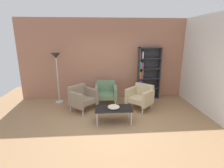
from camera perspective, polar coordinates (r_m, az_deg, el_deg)
The scene contains 10 objects.
ground_plane at distance 4.61m, azimuth 0.76°, elevation -14.28°, with size 8.32×8.32×0.00m, color #9E7751.
brick_back_panel at distance 6.52m, azimuth -1.16°, elevation 8.01°, with size 6.40×0.12×2.90m, color #A87056.
plaster_right_partition at distance 5.67m, azimuth 30.43°, elevation 4.83°, with size 0.12×5.20×2.90m, color silver.
bookshelf_tall at distance 6.63m, azimuth 11.31°, elevation 3.37°, with size 0.80×0.30×1.90m.
coffee_table_low at distance 4.78m, azimuth 0.54°, elevation -8.21°, with size 1.00×0.56×0.40m.
decorative_bowl at distance 4.76m, azimuth 0.54°, elevation -7.47°, with size 0.32×0.32×0.05m.
armchair_corner_red at distance 6.02m, azimuth -1.98°, elevation -2.71°, with size 0.73×0.68×0.78m.
armchair_spare_guest at distance 5.59m, azimuth -9.73°, elevation -4.37°, with size 0.95×0.95×0.78m.
armchair_by_bookshelf at distance 5.69m, azimuth 9.28°, elevation -3.99°, with size 0.95×0.95×0.78m.
floor_lamp_torchiere at distance 6.23m, azimuth -17.70°, elevation 6.95°, with size 0.32×0.32×1.74m.
Camera 1 is at (-0.37, -3.99, 2.27)m, focal length 28.06 mm.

